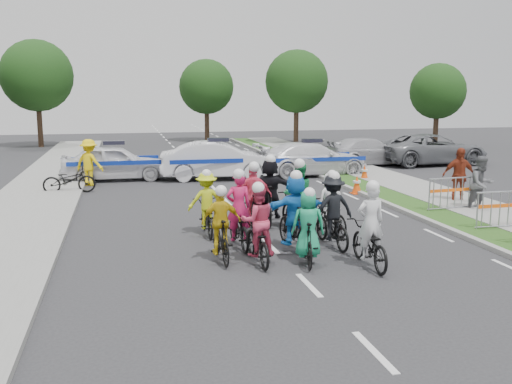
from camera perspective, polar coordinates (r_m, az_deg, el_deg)
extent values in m
plane|color=#28282B|center=(11.38, 5.31, -9.28)|extent=(90.00, 90.00, 0.00)
cube|color=gray|center=(17.81, 15.85, -2.38)|extent=(0.20, 60.00, 0.12)
cube|color=#204215|center=(18.16, 17.79, -2.27)|extent=(1.20, 60.00, 0.11)
cube|color=gray|center=(19.14, 22.42, -1.91)|extent=(2.40, 60.00, 0.13)
cube|color=gray|center=(15.91, -23.91, -4.29)|extent=(3.00, 60.00, 0.13)
imported|color=black|center=(12.61, 11.22, -5.17)|extent=(0.72, 1.90, 0.99)
imported|color=silver|center=(12.44, 11.39, -2.97)|extent=(0.61, 0.41, 1.64)
sphere|color=white|center=(12.25, 11.61, 0.51)|extent=(0.28, 0.28, 0.28)
imported|color=black|center=(12.64, 5.14, -4.99)|extent=(0.78, 1.70, 0.99)
imported|color=#1C9B68|center=(12.49, 5.24, -3.15)|extent=(0.80, 0.60, 1.48)
sphere|color=white|center=(12.31, 5.36, -0.12)|extent=(0.26, 0.26, 0.26)
imported|color=black|center=(12.65, 0.11, -5.02)|extent=(0.66, 1.81, 0.95)
imported|color=#CE395A|center=(12.49, 0.17, -2.88)|extent=(0.78, 0.61, 1.58)
sphere|color=white|center=(12.30, 0.22, 0.40)|extent=(0.27, 0.27, 0.27)
imported|color=black|center=(12.79, -3.53, -4.76)|extent=(0.53, 1.68, 1.00)
imported|color=gold|center=(12.64, -3.52, -2.93)|extent=(0.89, 0.40, 1.50)
sphere|color=white|center=(12.46, -3.51, 0.11)|extent=(0.26, 0.26, 0.26)
imported|color=black|center=(14.11, 7.55, -3.48)|extent=(0.76, 1.88, 0.97)
imported|color=black|center=(13.96, 7.67, -1.52)|extent=(1.08, 0.67, 1.62)
sphere|color=white|center=(13.79, 7.82, 1.52)|extent=(0.28, 0.28, 0.28)
imported|color=black|center=(13.66, 3.85, -3.55)|extent=(0.73, 1.91, 1.12)
imported|color=#1D7DDB|center=(13.51, 3.94, -1.71)|extent=(1.60, 0.67, 1.68)
sphere|color=white|center=(13.33, 4.04, 1.59)|extent=(0.29, 0.29, 0.29)
imported|color=black|center=(13.93, -1.79, -3.51)|extent=(0.72, 1.93, 1.00)
imported|color=#D61A56|center=(13.77, -1.76, -1.47)|extent=(0.62, 0.42, 1.67)
sphere|color=white|center=(13.59, -1.73, 1.75)|extent=(0.29, 0.29, 0.29)
imported|color=black|center=(15.28, 7.39, -2.40)|extent=(0.78, 1.72, 1.00)
imported|color=white|center=(15.15, 7.49, -0.85)|extent=(0.81, 0.61, 1.50)
sphere|color=white|center=(14.99, 7.62, 1.70)|extent=(0.26, 0.26, 0.26)
imported|color=black|center=(15.55, 4.19, -2.06)|extent=(0.99, 2.05, 1.03)
imported|color=#1C9B51|center=(15.40, 4.27, -0.20)|extent=(0.93, 0.78, 1.72)
sphere|color=white|center=(15.23, 4.36, 2.80)|extent=(0.30, 0.30, 0.30)
imported|color=black|center=(15.30, -0.28, -2.07)|extent=(0.76, 1.91, 1.11)
imported|color=#F04264|center=(15.17, -0.24, -0.41)|extent=(1.02, 0.53, 1.67)
sphere|color=white|center=(15.00, -0.20, 2.52)|extent=(0.29, 0.29, 0.29)
imported|color=black|center=(15.20, -4.96, -2.59)|extent=(0.61, 1.74, 0.91)
imported|color=#CAE017|center=(15.05, -4.96, -0.83)|extent=(0.98, 0.57, 1.52)
sphere|color=white|center=(14.89, -4.97, 1.78)|extent=(0.26, 0.26, 0.26)
imported|color=black|center=(16.43, 1.34, -1.18)|extent=(0.92, 1.99, 1.15)
imported|color=black|center=(16.30, 1.39, 0.40)|extent=(1.67, 0.83, 1.73)
sphere|color=white|center=(16.13, 1.45, 3.25)|extent=(0.30, 0.30, 0.30)
imported|color=silver|center=(25.37, -13.94, 2.90)|extent=(4.54, 1.85, 1.54)
imported|color=silver|center=(24.95, -3.80, 3.17)|extent=(5.15, 2.27, 1.64)
imported|color=silver|center=(26.21, 5.60, 3.32)|extent=(5.27, 2.28, 1.51)
imported|color=#B4B4B9|center=(30.25, 11.12, 3.98)|extent=(5.19, 2.81, 1.43)
imported|color=slate|center=(31.43, 17.19, 4.10)|extent=(5.92, 2.96, 1.61)
imported|color=#57575C|center=(19.26, 21.64, 0.73)|extent=(0.95, 0.79, 1.80)
imported|color=maroon|center=(20.47, 19.62, 1.53)|extent=(1.19, 0.67, 1.92)
imported|color=yellow|center=(24.08, -16.32, 2.85)|extent=(1.41, 1.25, 1.89)
cube|color=#F24C0C|center=(21.70, 10.02, -0.12)|extent=(0.40, 0.40, 0.03)
cone|color=#F24C0C|center=(21.64, 10.05, 0.75)|extent=(0.36, 0.36, 0.70)
cylinder|color=silver|center=(21.63, 10.05, 1.01)|extent=(0.29, 0.29, 0.08)
cube|color=#F24C0C|center=(24.97, 10.77, 1.15)|extent=(0.40, 0.40, 0.03)
cone|color=#F24C0C|center=(24.92, 10.80, 1.92)|extent=(0.36, 0.36, 0.70)
cylinder|color=silver|center=(24.91, 10.81, 2.14)|extent=(0.29, 0.29, 0.08)
imported|color=black|center=(22.55, -18.18, 1.16)|extent=(1.94, 0.76, 1.00)
cylinder|color=#382619|center=(42.12, 4.03, 6.99)|extent=(0.36, 0.36, 3.25)
sphere|color=#143C13|center=(42.08, 4.08, 10.97)|extent=(4.55, 4.55, 4.55)
cylinder|color=#382619|center=(42.13, 17.53, 6.22)|extent=(0.36, 0.36, 2.75)
sphere|color=#143C13|center=(42.07, 17.71, 9.59)|extent=(3.85, 3.85, 3.85)
cylinder|color=#382619|center=(42.59, -20.82, 6.58)|extent=(0.36, 0.36, 3.50)
sphere|color=#143C13|center=(42.56, -21.08, 10.81)|extent=(4.90, 4.90, 4.90)
cylinder|color=#382619|center=(44.71, -4.93, 6.99)|extent=(0.36, 0.36, 3.00)
sphere|color=#143C13|center=(44.65, -4.98, 10.45)|extent=(4.20, 4.20, 4.20)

